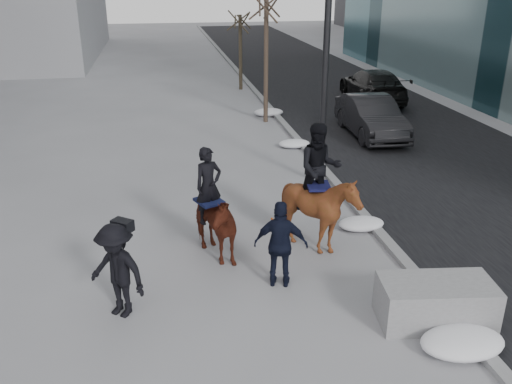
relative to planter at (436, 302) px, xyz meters
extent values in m
plane|color=gray|center=(-2.65, 1.63, -0.39)|extent=(120.00, 120.00, 0.00)
cube|color=black|center=(4.35, 11.63, -0.38)|extent=(8.00, 90.00, 0.01)
cube|color=gray|center=(0.35, 11.63, -0.33)|extent=(0.25, 90.00, 0.12)
cube|color=gray|center=(0.00, 0.00, 0.00)|extent=(2.04, 1.21, 0.77)
imported|color=black|center=(3.19, 11.22, 0.34)|extent=(1.70, 4.49, 1.46)
imported|color=black|center=(5.41, 16.73, 0.37)|extent=(2.49, 5.34, 1.51)
imported|color=#45190D|center=(-3.59, 3.00, 0.40)|extent=(1.52, 2.04, 1.57)
imported|color=black|center=(-3.59, 3.15, 1.20)|extent=(0.71, 0.60, 1.64)
cube|color=#0E1436|center=(-3.59, 3.15, 0.85)|extent=(0.66, 0.70, 0.06)
imported|color=#502F10|center=(-1.25, 2.91, 0.53)|extent=(1.68, 1.84, 1.84)
imported|color=black|center=(-1.25, 3.06, 1.47)|extent=(1.02, 0.84, 1.92)
cube|color=#10113C|center=(-1.25, 3.06, 1.06)|extent=(0.54, 0.61, 0.06)
imported|color=black|center=(-2.38, 1.65, 0.49)|extent=(1.11, 0.70, 1.75)
cylinder|color=#DB500C|center=(-2.43, 2.20, 0.76)|extent=(0.04, 0.18, 0.07)
imported|color=black|center=(-5.39, 1.19, 0.49)|extent=(1.30, 1.21, 1.75)
cube|color=black|center=(-5.24, 1.44, 1.23)|extent=(0.42, 0.39, 0.20)
cylinder|color=black|center=(-0.05, 6.81, 4.11)|extent=(0.18, 0.18, 9.00)
ellipsoid|color=white|center=(0.05, 14.84, -0.23)|extent=(1.25, 0.80, 0.32)
ellipsoid|color=white|center=(0.05, -0.85, -0.21)|extent=(1.39, 0.89, 0.35)
ellipsoid|color=white|center=(0.05, 10.31, -0.25)|extent=(1.09, 0.69, 0.28)
ellipsoid|color=white|center=(0.05, 3.72, -0.25)|extent=(1.10, 0.70, 0.28)
camera|label=1|loc=(-4.47, -7.27, 5.29)|focal=38.00mm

